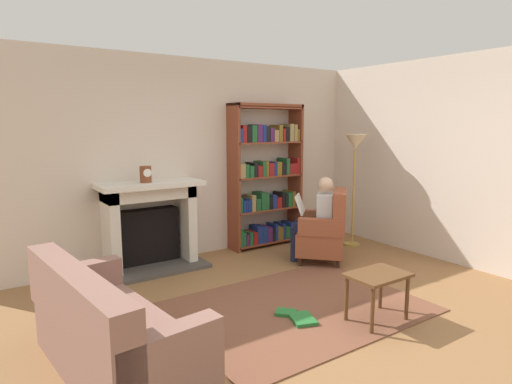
{
  "coord_description": "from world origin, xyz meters",
  "views": [
    {
      "loc": [
        -2.62,
        -2.84,
        1.82
      ],
      "look_at": [
        0.1,
        1.2,
        1.05
      ],
      "focal_mm": 30.09,
      "sensor_mm": 36.0,
      "label": 1
    }
  ],
  "objects": [
    {
      "name": "back_wall",
      "position": [
        0.0,
        2.55,
        1.35
      ],
      "size": [
        5.6,
        0.1,
        2.7
      ],
      "primitive_type": "cube",
      "color": "beige",
      "rests_on": "ground"
    },
    {
      "name": "side_table",
      "position": [
        0.42,
        -0.34,
        0.39
      ],
      "size": [
        0.56,
        0.39,
        0.46
      ],
      "color": "brown",
      "rests_on": "ground"
    },
    {
      "name": "ground",
      "position": [
        0.0,
        0.0,
        0.0
      ],
      "size": [
        14.0,
        14.0,
        0.0
      ],
      "primitive_type": "plane",
      "color": "olive"
    },
    {
      "name": "area_rug",
      "position": [
        0.0,
        0.3,
        0.01
      ],
      "size": [
        2.4,
        1.8,
        0.01
      ],
      "primitive_type": "cube",
      "color": "brown",
      "rests_on": "ground"
    },
    {
      "name": "fireplace",
      "position": [
        -0.78,
        2.3,
        0.59
      ],
      "size": [
        1.3,
        0.64,
        1.12
      ],
      "color": "#4C4742",
      "rests_on": "ground"
    },
    {
      "name": "sofa_floral",
      "position": [
        -1.89,
        0.15,
        0.32
      ],
      "size": [
        0.91,
        1.77,
        0.85
      ],
      "rotation": [
        0.0,
        0.0,
        1.68
      ],
      "color": "#8E6558",
      "rests_on": "ground"
    },
    {
      "name": "seated_reader",
      "position": [
        1.16,
        1.32,
        0.62
      ],
      "size": [
        0.58,
        0.58,
        1.14
      ],
      "rotation": [
        0.0,
        0.0,
        3.91
      ],
      "color": "silver",
      "rests_on": "ground"
    },
    {
      "name": "floor_lamp",
      "position": [
        2.12,
        1.59,
        1.42
      ],
      "size": [
        0.32,
        0.32,
        1.68
      ],
      "color": "#B7933F",
      "rests_on": "ground"
    },
    {
      "name": "side_wall_right",
      "position": [
        2.65,
        1.25,
        1.35
      ],
      "size": [
        0.1,
        5.2,
        2.7
      ],
      "primitive_type": "cube",
      "color": "beige",
      "rests_on": "ground"
    },
    {
      "name": "scattered_books",
      "position": [
        -0.18,
        0.1,
        0.03
      ],
      "size": [
        0.31,
        0.47,
        0.03
      ],
      "color": "#267233",
      "rests_on": "area_rug"
    },
    {
      "name": "mantel_clock",
      "position": [
        -0.85,
        2.2,
        1.22
      ],
      "size": [
        0.14,
        0.14,
        0.2
      ],
      "color": "brown",
      "rests_on": "fireplace"
    },
    {
      "name": "armchair_reading",
      "position": [
        1.24,
        1.23,
        0.42
      ],
      "size": [
        0.89,
        0.89,
        0.97
      ],
      "rotation": [
        0.0,
        0.0,
        3.91
      ],
      "color": "#331E14",
      "rests_on": "ground"
    },
    {
      "name": "bookshelf",
      "position": [
        1.05,
        2.33,
        1.03
      ],
      "size": [
        1.16,
        0.32,
        2.11
      ],
      "color": "brown",
      "rests_on": "ground"
    }
  ]
}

